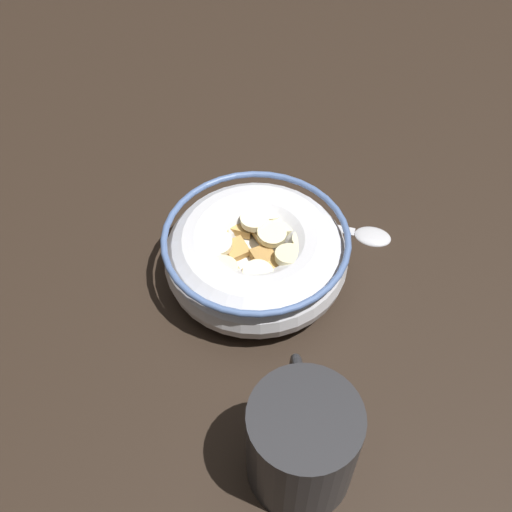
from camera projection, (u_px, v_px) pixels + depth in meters
The scene contains 4 objects.
ground_plane at pixel (256, 282), 60.55cm from camera, with size 118.42×118.42×2.00cm, color black.
cereal_bowl at pixel (256, 255), 57.31cm from camera, with size 17.01×17.01×5.90cm.
spoon at pixel (353, 231), 63.02cm from camera, with size 5.83×13.08×0.80cm.
coffee_mug at pixel (302, 442), 44.52cm from camera, with size 10.97×8.01×9.15cm.
Camera 1 is at (-36.39, 1.57, 47.43)cm, focal length 43.73 mm.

